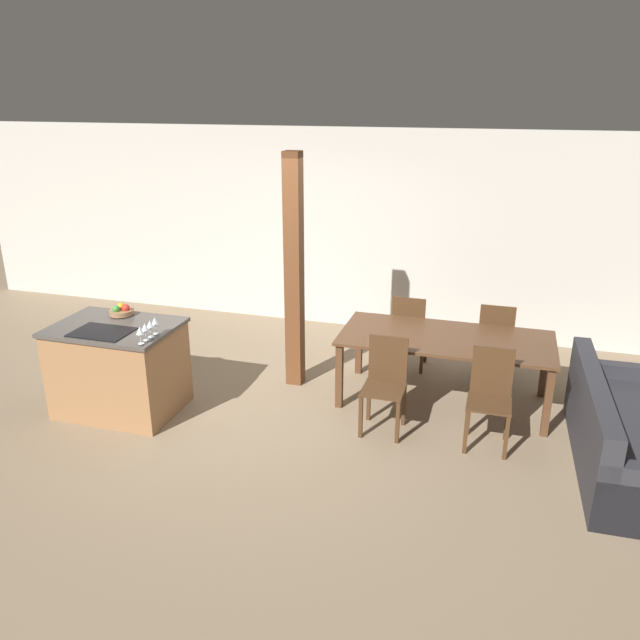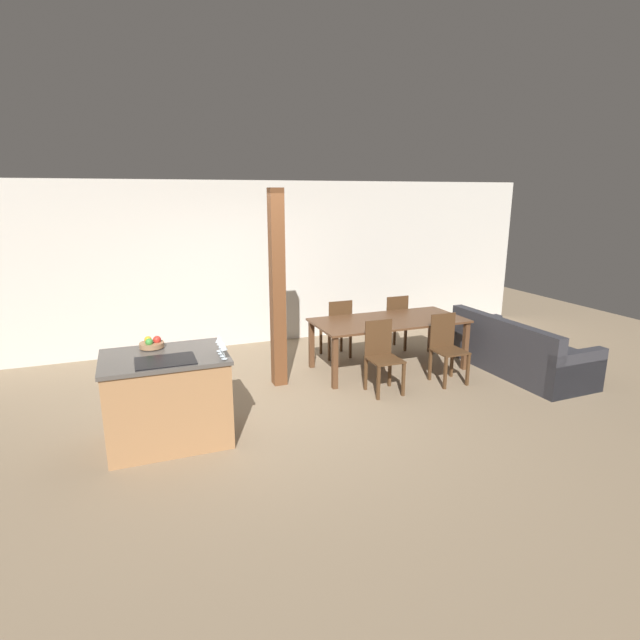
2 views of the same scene
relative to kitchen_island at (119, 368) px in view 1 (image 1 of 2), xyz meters
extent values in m
plane|color=#847056|center=(1.34, 0.49, -0.47)|extent=(16.00, 16.00, 0.00)
cube|color=beige|center=(1.34, 3.14, 0.88)|extent=(11.20, 0.08, 2.70)
cube|color=#9E7047|center=(0.00, 0.00, -0.02)|extent=(1.18, 0.84, 0.89)
cube|color=#4C4742|center=(0.00, 0.00, 0.44)|extent=(1.22, 0.88, 0.04)
cube|color=black|center=(0.00, -0.20, 0.47)|extent=(0.56, 0.40, 0.01)
cylinder|color=#99704C|center=(-0.10, 0.29, 0.50)|extent=(0.25, 0.25, 0.05)
sphere|color=red|center=(-0.04, 0.29, 0.55)|extent=(0.08, 0.08, 0.08)
sphere|color=gold|center=(-0.13, 0.33, 0.55)|extent=(0.07, 0.07, 0.07)
sphere|color=#3D8E38|center=(-0.12, 0.24, 0.55)|extent=(0.08, 0.08, 0.08)
cylinder|color=silver|center=(0.54, -0.36, 0.48)|extent=(0.06, 0.06, 0.00)
cylinder|color=silver|center=(0.54, -0.36, 0.52)|extent=(0.01, 0.01, 0.09)
cone|color=silver|center=(0.54, -0.36, 0.61)|extent=(0.07, 0.07, 0.07)
cylinder|color=silver|center=(0.54, -0.28, 0.48)|extent=(0.06, 0.06, 0.00)
cylinder|color=silver|center=(0.54, -0.28, 0.52)|extent=(0.01, 0.01, 0.09)
cone|color=silver|center=(0.54, -0.28, 0.61)|extent=(0.07, 0.07, 0.07)
cylinder|color=silver|center=(0.54, -0.19, 0.48)|extent=(0.06, 0.06, 0.00)
cylinder|color=silver|center=(0.54, -0.19, 0.52)|extent=(0.01, 0.01, 0.09)
cone|color=silver|center=(0.54, -0.19, 0.61)|extent=(0.07, 0.07, 0.07)
cylinder|color=silver|center=(0.54, -0.10, 0.48)|extent=(0.06, 0.06, 0.00)
cylinder|color=silver|center=(0.54, -0.10, 0.52)|extent=(0.01, 0.01, 0.09)
cone|color=silver|center=(0.54, -0.10, 0.61)|extent=(0.07, 0.07, 0.07)
cube|color=#51331E|center=(3.17, 1.14, 0.25)|extent=(2.18, 1.01, 0.03)
cube|color=#51331E|center=(2.15, 0.70, -0.11)|extent=(0.07, 0.07, 0.71)
cube|color=#51331E|center=(4.20, 0.70, -0.11)|extent=(0.07, 0.07, 0.71)
cube|color=#51331E|center=(2.15, 1.58, -0.11)|extent=(0.07, 0.07, 0.71)
cube|color=#51331E|center=(4.20, 1.58, -0.11)|extent=(0.07, 0.07, 0.71)
cube|color=#472D19|center=(2.68, 0.33, -0.02)|extent=(0.40, 0.40, 0.02)
cube|color=#472D19|center=(2.68, 0.52, 0.22)|extent=(0.38, 0.02, 0.47)
cube|color=#472D19|center=(2.51, 0.16, -0.25)|extent=(0.04, 0.04, 0.44)
cube|color=#472D19|center=(2.86, 0.16, -0.25)|extent=(0.04, 0.04, 0.44)
cube|color=#472D19|center=(2.51, 0.51, -0.25)|extent=(0.04, 0.04, 0.44)
cube|color=#472D19|center=(2.86, 0.51, -0.25)|extent=(0.04, 0.04, 0.44)
cube|color=#472D19|center=(3.66, 0.33, -0.02)|extent=(0.40, 0.40, 0.02)
cube|color=#472D19|center=(3.66, 0.52, 0.22)|extent=(0.38, 0.02, 0.47)
cube|color=#472D19|center=(3.49, 0.16, -0.25)|extent=(0.04, 0.04, 0.44)
cube|color=#472D19|center=(3.84, 0.16, -0.25)|extent=(0.04, 0.04, 0.44)
cube|color=#472D19|center=(3.49, 0.51, -0.25)|extent=(0.04, 0.04, 0.44)
cube|color=#472D19|center=(3.84, 0.51, -0.25)|extent=(0.04, 0.04, 0.44)
cube|color=#472D19|center=(2.68, 1.94, -0.02)|extent=(0.40, 0.40, 0.02)
cube|color=#472D19|center=(2.68, 1.75, 0.22)|extent=(0.38, 0.02, 0.47)
cube|color=#472D19|center=(2.86, 2.12, -0.25)|extent=(0.04, 0.04, 0.44)
cube|color=#472D19|center=(2.51, 2.12, -0.25)|extent=(0.04, 0.04, 0.44)
cube|color=#472D19|center=(2.86, 1.77, -0.25)|extent=(0.04, 0.04, 0.44)
cube|color=#472D19|center=(2.51, 1.77, -0.25)|extent=(0.04, 0.04, 0.44)
cube|color=#472D19|center=(3.66, 1.94, -0.02)|extent=(0.40, 0.40, 0.02)
cube|color=#472D19|center=(3.66, 1.75, 0.22)|extent=(0.38, 0.02, 0.47)
cube|color=#472D19|center=(3.84, 2.12, -0.25)|extent=(0.04, 0.04, 0.44)
cube|color=#472D19|center=(3.49, 2.12, -0.25)|extent=(0.04, 0.04, 0.44)
cube|color=#472D19|center=(3.84, 1.77, -0.25)|extent=(0.04, 0.04, 0.44)
cube|color=#472D19|center=(3.49, 1.77, -0.25)|extent=(0.04, 0.04, 0.44)
cube|color=#2D2D33|center=(4.88, 0.34, -0.25)|extent=(0.93, 2.06, 0.45)
cube|color=#2D2D33|center=(4.52, 0.33, 0.16)|extent=(0.21, 2.05, 0.36)
cube|color=#2D2D33|center=(4.86, 1.29, -0.18)|extent=(0.88, 0.16, 0.59)
cube|color=brown|center=(1.52, 1.13, 0.81)|extent=(0.18, 0.18, 2.57)
camera|label=1|loc=(3.64, -4.98, 2.65)|focal=35.00mm
camera|label=2|loc=(-0.25, -4.97, 2.03)|focal=28.00mm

